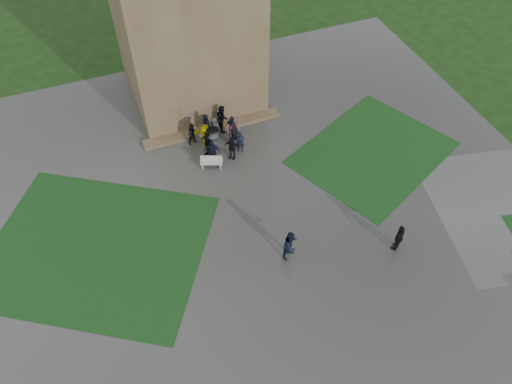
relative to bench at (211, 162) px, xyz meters
name	(u,v)px	position (x,y,z in m)	size (l,w,h in m)	color
ground	(277,258)	(1.09, -7.47, -0.42)	(120.00, 120.00, 0.00)	black
plaza	(263,229)	(1.09, -5.47, -0.41)	(34.00, 34.00, 0.02)	#363634
lawn_inset_left	(97,248)	(-7.41, -3.47, -0.39)	(11.00, 9.00, 0.01)	#123514
lawn_inset_right	(373,153)	(9.59, -2.47, -0.39)	(9.00, 7.00, 0.01)	#123514
tower_plinth	(213,128)	(1.09, 3.13, -0.29)	(9.00, 0.80, 0.22)	brown
bench	(211,162)	(0.00, 0.00, 0.00)	(1.39, 0.88, 0.77)	#B4B4AF
visitor_cluster	(216,134)	(0.84, 1.46, 0.74)	(3.47, 3.68, 2.70)	black
pedestrian_mid	(291,245)	(1.78, -7.53, 0.52)	(0.89, 0.51, 1.83)	black
pedestrian_near	(399,238)	(7.09, -9.10, 0.49)	(1.03, 0.59, 1.77)	black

